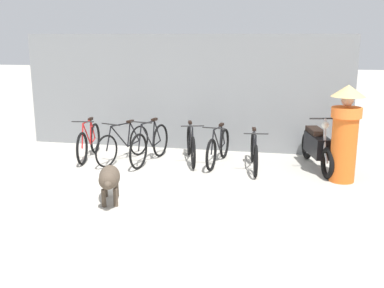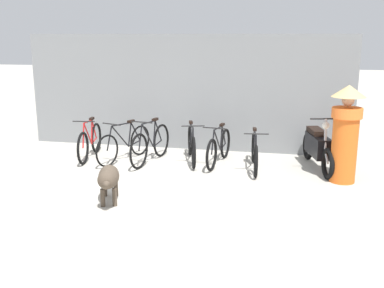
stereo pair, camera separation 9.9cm
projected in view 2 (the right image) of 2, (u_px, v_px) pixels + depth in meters
name	position (u px, v px, depth m)	size (l,w,h in m)	color
ground_plane	(138.00, 197.00, 7.36)	(60.00, 60.00, 0.00)	#B7B2A5
shop_wall_back	(185.00, 92.00, 10.28)	(7.50, 0.20, 2.61)	slate
bicycle_0	(90.00, 142.00, 9.61)	(0.46, 1.63, 0.88)	black
bicycle_1	(124.00, 144.00, 9.42)	(0.64, 1.66, 0.86)	black
bicycle_2	(151.00, 144.00, 9.29)	(0.46, 1.71, 0.93)	black
bicycle_3	(192.00, 145.00, 9.37)	(0.59, 1.63, 0.84)	black
bicycle_4	(219.00, 148.00, 9.18)	(0.46, 1.64, 0.84)	black
bicycle_5	(255.00, 153.00, 8.84)	(0.46, 1.69, 0.80)	black
motorcycle	(318.00, 147.00, 8.84)	(0.63, 1.92, 1.09)	black
stray_dog	(108.00, 178.00, 7.00)	(0.60, 1.27, 0.64)	#4C3F33
person_in_robes	(346.00, 131.00, 7.92)	(0.83, 0.83, 1.75)	orange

